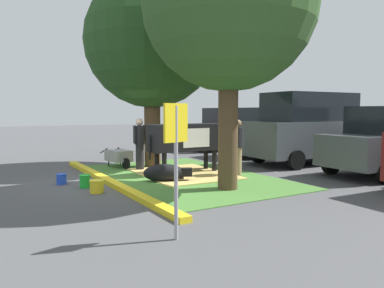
{
  "coord_description": "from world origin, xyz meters",
  "views": [
    {
      "loc": [
        9.6,
        -3.55,
        1.89
      ],
      "look_at": [
        -0.03,
        2.15,
        0.9
      ],
      "focal_mm": 35.19,
      "sensor_mm": 36.0,
      "label": 1
    }
  ],
  "objects": [
    {
      "name": "bucket_yellow",
      "position": [
        1.12,
        -1.08,
        0.16
      ],
      "size": [
        0.34,
        0.34,
        0.3
      ],
      "color": "yellow",
      "rests_on": "ground"
    },
    {
      "name": "hay_bedding",
      "position": [
        -0.03,
        1.85,
        0.03
      ],
      "size": [
        3.29,
        2.53,
        0.04
      ],
      "primitive_type": "cube",
      "rotation": [
        0.0,
        0.0,
        -0.04
      ],
      "color": "tan",
      "rests_on": "ground"
    },
    {
      "name": "sedan_blue",
      "position": [
        -5.22,
        7.36,
        0.98
      ],
      "size": [
        2.18,
        4.48,
        2.02
      ],
      "color": "maroon",
      "rests_on": "ground"
    },
    {
      "name": "cow_holstein",
      "position": [
        -0.2,
        2.16,
        1.08
      ],
      "size": [
        0.72,
        3.14,
        1.53
      ],
      "color": "black",
      "rests_on": "ground"
    },
    {
      "name": "wheelbarrow",
      "position": [
        -2.35,
        0.7,
        0.39
      ],
      "size": [
        1.62,
        0.73,
        0.63
      ],
      "color": "gray",
      "rests_on": "ground"
    },
    {
      "name": "person_visitor_near",
      "position": [
        -1.42,
        1.05,
        0.89
      ],
      "size": [
        0.34,
        0.49,
        1.65
      ],
      "color": "black",
      "rests_on": "ground"
    },
    {
      "name": "sedan_silver",
      "position": [
        -2.33,
        7.32,
        0.98
      ],
      "size": [
        2.18,
        4.48,
        2.02
      ],
      "color": "silver",
      "rests_on": "ground"
    },
    {
      "name": "grass_island",
      "position": [
        0.21,
        1.73,
        0.01
      ],
      "size": [
        6.87,
        4.14,
        0.02
      ],
      "primitive_type": "cube",
      "color": "#477A33",
      "rests_on": "ground"
    },
    {
      "name": "shade_tree_left",
      "position": [
        -1.93,
        1.73,
        4.15
      ],
      "size": [
        4.38,
        4.38,
        6.37
      ],
      "color": "#4C3823",
      "rests_on": "ground"
    },
    {
      "name": "bucket_blue",
      "position": [
        -0.34,
        -1.57,
        0.15
      ],
      "size": [
        0.28,
        0.28,
        0.28
      ],
      "color": "blue",
      "rests_on": "ground"
    },
    {
      "name": "calf_lying",
      "position": [
        0.73,
        0.88,
        0.24
      ],
      "size": [
        0.92,
        1.3,
        0.48
      ],
      "color": "black",
      "rests_on": "ground"
    },
    {
      "name": "bucket_green",
      "position": [
        0.38,
        -1.16,
        0.17
      ],
      "size": [
        0.28,
        0.28,
        0.32
      ],
      "color": "green",
      "rests_on": "ground"
    },
    {
      "name": "parking_sign",
      "position": [
        4.84,
        -1.0,
        1.41
      ],
      "size": [
        0.15,
        0.44,
        2.0
      ],
      "color": "#99999E",
      "rests_on": "ground"
    },
    {
      "name": "shade_tree_right",
      "position": [
        2.35,
        1.74,
        4.35
      ],
      "size": [
        4.08,
        4.08,
        6.41
      ],
      "color": "#4C3823",
      "rests_on": "ground"
    },
    {
      "name": "suv_black",
      "position": [
        0.16,
        6.92,
        1.27
      ],
      "size": [
        2.28,
        4.68,
        2.52
      ],
      "color": "#4C5156",
      "rests_on": "ground"
    },
    {
      "name": "person_handler",
      "position": [
        0.93,
        3.12,
        0.88
      ],
      "size": [
        0.48,
        0.34,
        1.64
      ],
      "color": "#9E7F5B",
      "rests_on": "ground"
    },
    {
      "name": "curb_yellow",
      "position": [
        0.21,
        -0.49,
        0.06
      ],
      "size": [
        8.07,
        0.24,
        0.12
      ],
      "primitive_type": "cube",
      "color": "yellow",
      "rests_on": "ground"
    },
    {
      "name": "ground_plane",
      "position": [
        0.0,
        0.0,
        0.0
      ],
      "size": [
        80.0,
        80.0,
        0.0
      ],
      "primitive_type": "plane",
      "color": "#4C4C4F"
    }
  ]
}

